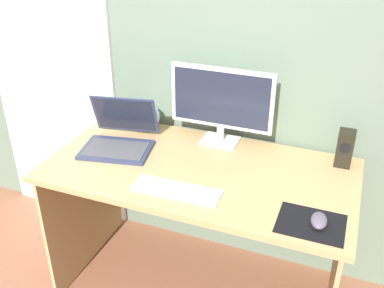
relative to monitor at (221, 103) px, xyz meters
name	(u,v)px	position (x,y,z in m)	size (l,w,h in m)	color
ground_plane	(198,288)	(-0.01, -0.27, -0.97)	(8.00, 8.00, 0.00)	brown
wall_back	(229,38)	(-0.01, 0.13, 0.28)	(6.00, 0.04, 2.50)	slate
door_left	(50,63)	(-1.06, 0.10, 0.04)	(0.82, 0.02, 2.02)	white
desk	(199,197)	(-0.01, -0.27, -0.37)	(1.40, 0.71, 0.75)	tan
monitor	(221,103)	(0.00, 0.00, 0.00)	(0.51, 0.14, 0.39)	silver
speaker_right	(345,148)	(0.59, -0.01, -0.13)	(0.07, 0.08, 0.17)	black
laptop	(120,137)	(-0.45, -0.22, -0.17)	(0.38, 0.37, 0.23)	#2B344F
fishbowl	(145,116)	(-0.41, 0.00, -0.14)	(0.15, 0.15, 0.15)	silver
keyboard_external	(176,190)	(-0.03, -0.48, -0.21)	(0.38, 0.12, 0.01)	white
mousepad	(311,223)	(0.52, -0.50, -0.21)	(0.25, 0.20, 0.00)	black
mouse	(319,221)	(0.55, -0.50, -0.19)	(0.06, 0.10, 0.04)	#564D5D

